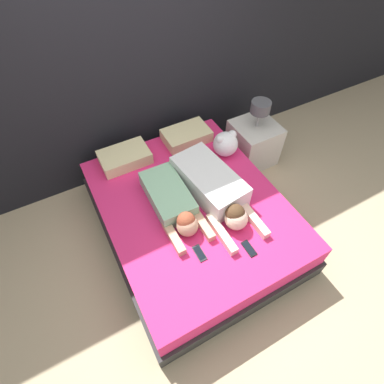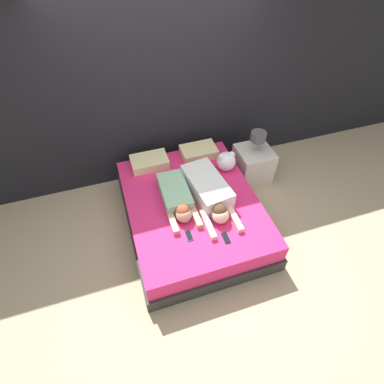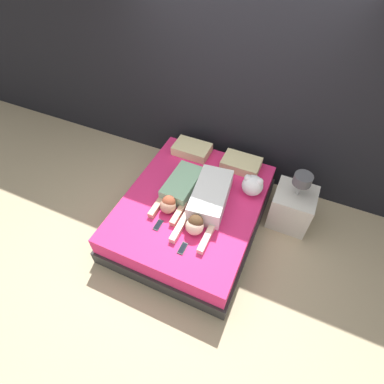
% 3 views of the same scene
% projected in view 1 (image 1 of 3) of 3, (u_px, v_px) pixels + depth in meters
% --- Properties ---
extents(ground_plane, '(12.00, 12.00, 0.00)m').
position_uv_depth(ground_plane, '(192.00, 228.00, 3.16)').
color(ground_plane, tan).
extents(wall_back, '(12.00, 0.06, 2.60)m').
position_uv_depth(wall_back, '(133.00, 60.00, 2.80)').
color(wall_back, black).
rests_on(wall_back, ground_plane).
extents(bed, '(1.66, 2.05, 0.46)m').
position_uv_depth(bed, '(192.00, 216.00, 2.99)').
color(bed, '#2D2D2D').
rests_on(bed, ground_plane).
extents(pillow_head_left, '(0.50, 0.33, 0.13)m').
position_uv_depth(pillow_head_left, '(125.00, 157.00, 3.09)').
color(pillow_head_left, beige).
rests_on(pillow_head_left, bed).
extents(pillow_head_right, '(0.50, 0.33, 0.13)m').
position_uv_depth(pillow_head_right, '(186.00, 135.00, 3.31)').
color(pillow_head_right, beige).
rests_on(pillow_head_right, bed).
extents(person_left, '(0.35, 0.88, 0.22)m').
position_uv_depth(person_left, '(173.00, 203.00, 2.69)').
color(person_left, '#8CBF99').
rests_on(person_left, bed).
extents(person_right, '(0.48, 1.11, 0.24)m').
position_uv_depth(person_right, '(214.00, 188.00, 2.76)').
color(person_right, silver).
rests_on(person_right, bed).
extents(cell_phone_left, '(0.07, 0.15, 0.01)m').
position_uv_depth(cell_phone_left, '(199.00, 253.00, 2.47)').
color(cell_phone_left, '#2D2D33').
rests_on(cell_phone_left, bed).
extents(cell_phone_right, '(0.07, 0.15, 0.01)m').
position_uv_depth(cell_phone_right, '(249.00, 248.00, 2.49)').
color(cell_phone_right, black).
rests_on(cell_phone_right, bed).
extents(plush_toy, '(0.26, 0.26, 0.27)m').
position_uv_depth(plush_toy, '(225.00, 144.00, 3.11)').
color(plush_toy, white).
rests_on(plush_toy, bed).
extents(nightstand, '(0.49, 0.49, 0.84)m').
position_uv_depth(nightstand, '(253.00, 142.00, 3.60)').
color(nightstand, beige).
rests_on(nightstand, ground_plane).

